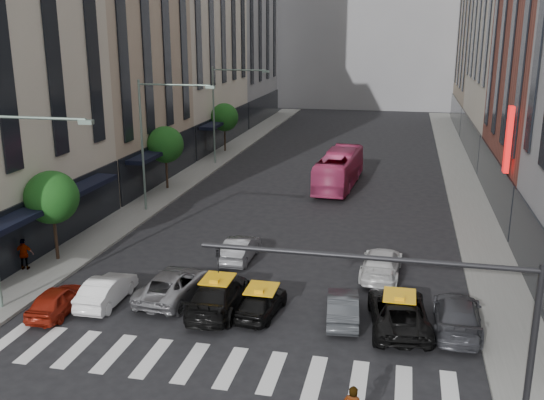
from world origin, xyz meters
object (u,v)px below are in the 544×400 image
Objects in this scene: pedestrian_far at (24,254)px; streetlamp_mid at (154,129)px; car_red at (57,300)px; streetlamp_near at (5,185)px; bus at (339,169)px; taxi_left at (218,295)px; taxi_center at (262,302)px; car_white_front at (107,290)px; streetlamp_far at (223,102)px.

streetlamp_mid is at bearing -116.51° from pedestrian_far.
streetlamp_mid is 2.45× the size of car_red.
car_red is at bearing 123.02° from pedestrian_far.
streetlamp_near is 28.68m from bus.
pedestrian_far is (-2.56, 4.23, -4.90)m from streetlamp_near.
streetlamp_mid reaches higher than taxi_left.
streetlamp_mid is 1.73× the size of taxi_left.
pedestrian_far is at bearing -2.39° from taxi_center.
pedestrian_far is (-2.56, -11.77, -4.90)m from streetlamp_mid.
car_white_front is (3.44, -14.33, -5.25)m from streetlamp_mid.
taxi_center is (10.76, -13.96, -5.28)m from streetlamp_mid.
taxi_center is (10.76, -29.96, -5.28)m from streetlamp_far.
streetlamp_mid is at bearing -90.00° from streetlamp_far.
car_red is at bearing 38.94° from car_white_front.
bus is 6.14× the size of pedestrian_far.
streetlamp_far reaches higher than taxi_center.
bus is at bearing -84.92° from taxi_center.
pedestrian_far is (-13.32, 2.19, 0.37)m from taxi_center.
bus is 25.84m from pedestrian_far.
streetlamp_near reaches higher than car_red.
streetlamp_far is (0.00, 16.00, 0.00)m from streetlamp_mid.
car_red is 0.71× the size of taxi_left.
streetlamp_mid is (0.00, 16.00, 0.00)m from streetlamp_near.
car_white_front is at bearing -142.65° from car_red.
streetlamp_near is at bearing -90.00° from streetlamp_far.
car_white_front is (3.44, 1.67, -5.25)m from streetlamp_near.
streetlamp_near is 1.00× the size of streetlamp_far.
streetlamp_far is at bearing 90.00° from streetlamp_mid.
streetlamp_mid is 16.70m from car_red.
car_red reaches higher than taxi_center.
bus is at bearing -113.62° from car_red.
streetlamp_mid is at bearing -45.41° from taxi_center.
streetlamp_near is 2.45× the size of car_red.
taxi_center is at bearing -171.50° from car_red.
streetlamp_near is at bearing 69.63° from bus.
taxi_left is at bearing -57.93° from streetlamp_mid.
streetlamp_near is 32.00m from streetlamp_far.
taxi_center is at bearing 10.72° from streetlamp_near.
streetlamp_near is 1.73× the size of taxi_left.
streetlamp_mid reaches higher than pedestrian_far.
pedestrian_far is at bearing -45.42° from car_red.
pedestrian_far is (-11.28, 2.15, 0.24)m from taxi_left.
streetlamp_mid reaches higher than car_white_front.
streetlamp_near is 6.49m from car_white_front.
streetlamp_mid is at bearing -60.49° from taxi_left.
streetlamp_near is at bearing 10.88° from taxi_left.
streetlamp_mid is 15.64m from car_white_front.
car_white_front is 5.30m from taxi_left.
car_red is 2.17× the size of pedestrian_far.
pedestrian_far reaches higher than car_white_front.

